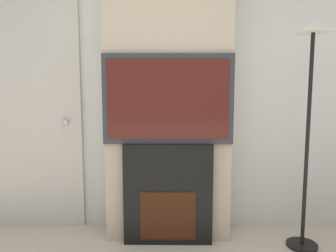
# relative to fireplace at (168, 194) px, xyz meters

# --- Properties ---
(wall_back) EXTENTS (6.00, 0.06, 2.70)m
(wall_back) POSITION_rel_fireplace_xyz_m (0.00, 0.37, 0.94)
(wall_back) COLOR silver
(wall_back) RESTS_ON ground_plane
(chimney_breast) EXTENTS (1.04, 0.34, 2.70)m
(chimney_breast) POSITION_rel_fireplace_xyz_m (0.00, 0.17, 0.94)
(chimney_breast) COLOR tan
(chimney_breast) RESTS_ON ground_plane
(fireplace) EXTENTS (0.72, 0.15, 0.83)m
(fireplace) POSITION_rel_fireplace_xyz_m (0.00, 0.00, 0.00)
(fireplace) COLOR black
(fireplace) RESTS_ON ground_plane
(television) EXTENTS (1.04, 0.07, 0.72)m
(television) POSITION_rel_fireplace_xyz_m (0.00, -0.00, 0.78)
(television) COLOR #2D2D33
(television) RESTS_ON fireplace
(floor_lamp) EXTENTS (0.27, 0.27, 1.80)m
(floor_lamp) POSITION_rel_fireplace_xyz_m (1.09, -0.08, 0.95)
(floor_lamp) COLOR black
(floor_lamp) RESTS_ON ground_plane
(entry_door) EXTENTS (0.90, 0.09, 2.03)m
(entry_door) POSITION_rel_fireplace_xyz_m (-1.23, 0.31, 0.60)
(entry_door) COLOR #BCB7AD
(entry_door) RESTS_ON ground_plane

